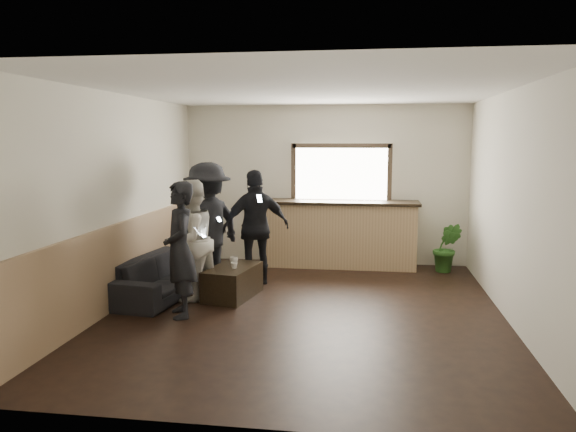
% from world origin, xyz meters
% --- Properties ---
extents(ground, '(5.00, 6.00, 0.01)m').
position_xyz_m(ground, '(0.00, 0.00, 0.00)').
color(ground, black).
extents(room_shell, '(5.01, 6.01, 2.80)m').
position_xyz_m(room_shell, '(-0.74, 0.00, 1.47)').
color(room_shell, silver).
rests_on(room_shell, ground).
extents(bar_counter, '(2.70, 0.68, 2.13)m').
position_xyz_m(bar_counter, '(0.30, 2.70, 0.64)').
color(bar_counter, '#A28058').
rests_on(bar_counter, ground).
extents(sofa, '(1.01, 2.03, 0.57)m').
position_xyz_m(sofa, '(-2.06, 0.45, 0.28)').
color(sofa, black).
rests_on(sofa, ground).
extents(coffee_table, '(0.70, 1.05, 0.43)m').
position_xyz_m(coffee_table, '(-1.07, 0.52, 0.22)').
color(coffee_table, black).
rests_on(coffee_table, ground).
extents(cup_a, '(0.16, 0.16, 0.09)m').
position_xyz_m(cup_a, '(-1.11, 0.74, 0.48)').
color(cup_a, silver).
rests_on(cup_a, coffee_table).
extents(cup_b, '(0.13, 0.13, 0.09)m').
position_xyz_m(cup_b, '(-1.02, 0.41, 0.48)').
color(cup_b, silver).
rests_on(cup_b, coffee_table).
extents(potted_plant, '(0.51, 0.44, 0.83)m').
position_xyz_m(potted_plant, '(2.10, 2.50, 0.42)').
color(potted_plant, '#2D6623').
rests_on(potted_plant, ground).
extents(person_a, '(0.64, 0.73, 1.69)m').
position_xyz_m(person_a, '(-1.50, -0.41, 0.85)').
color(person_a, black).
rests_on(person_a, ground).
extents(person_b, '(0.91, 0.99, 1.66)m').
position_xyz_m(person_b, '(-1.61, 0.32, 0.83)').
color(person_b, beige).
rests_on(person_b, ground).
extents(person_c, '(1.19, 1.39, 1.87)m').
position_xyz_m(person_c, '(-1.57, 1.05, 0.93)').
color(person_c, black).
rests_on(person_c, ground).
extents(person_d, '(1.11, 0.82, 1.75)m').
position_xyz_m(person_d, '(-0.89, 1.29, 0.87)').
color(person_d, black).
rests_on(person_d, ground).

